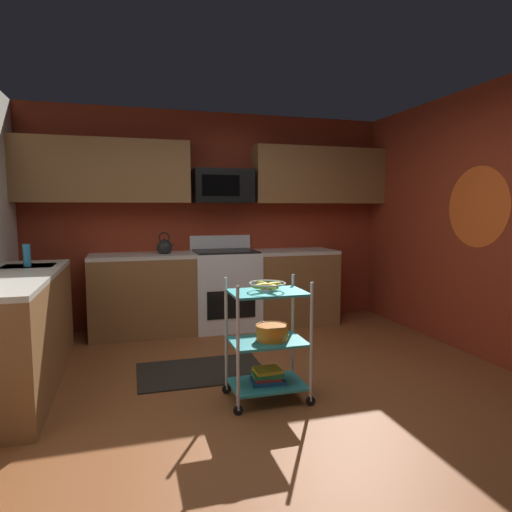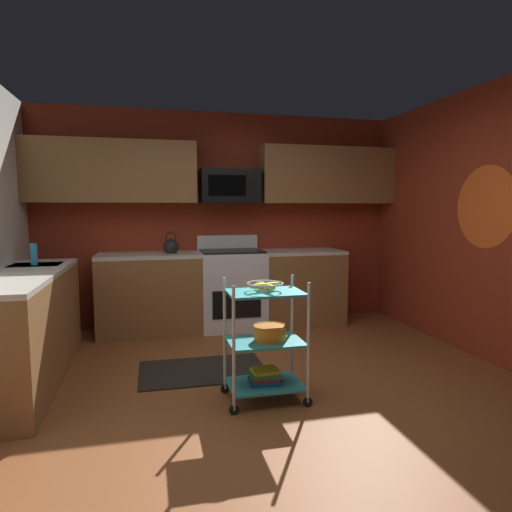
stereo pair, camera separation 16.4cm
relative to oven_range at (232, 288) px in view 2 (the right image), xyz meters
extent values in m
cube|color=brown|center=(-0.08, -2.10, -0.50)|extent=(4.40, 4.80, 0.04)
cube|color=maroon|center=(-0.08, 0.33, 0.82)|extent=(4.52, 0.06, 2.60)
cylinder|color=#E5591E|center=(2.12, -1.65, 0.97)|extent=(0.00, 0.78, 0.78)
cube|color=brown|center=(-0.08, 0.00, -0.04)|extent=(2.92, 0.60, 0.88)
cube|color=beige|center=(-0.08, 0.00, 0.42)|extent=(2.92, 0.60, 0.04)
cube|color=brown|center=(-1.98, -1.30, -0.04)|extent=(0.60, 1.99, 0.88)
cube|color=beige|center=(-1.98, -1.30, 0.42)|extent=(0.60, 1.99, 0.04)
cube|color=#B7BABC|center=(-1.98, -0.75, 0.36)|extent=(0.44, 0.36, 0.16)
cube|color=white|center=(0.00, 0.00, -0.02)|extent=(0.76, 0.64, 0.92)
cube|color=black|center=(0.00, -0.33, -0.13)|extent=(0.56, 0.01, 0.32)
cube|color=white|center=(0.00, 0.29, 0.53)|extent=(0.76, 0.06, 0.18)
cube|color=black|center=(0.00, 0.00, 0.45)|extent=(0.72, 0.60, 0.02)
cube|color=brown|center=(-1.34, 0.13, 1.37)|extent=(1.88, 0.33, 0.70)
cube|color=brown|center=(1.26, 0.13, 1.37)|extent=(1.72, 0.33, 0.70)
cube|color=black|center=(0.00, 0.11, 1.22)|extent=(0.70, 0.38, 0.40)
cube|color=black|center=(-0.06, -0.09, 1.22)|extent=(0.44, 0.01, 0.24)
cylinder|color=silver|center=(-0.40, -2.28, 0.00)|extent=(0.02, 0.02, 0.88)
cylinder|color=black|center=(-0.40, -2.28, -0.44)|extent=(0.07, 0.02, 0.07)
cylinder|color=silver|center=(0.14, -2.28, 0.00)|extent=(0.02, 0.02, 0.88)
cylinder|color=black|center=(0.14, -2.28, -0.44)|extent=(0.07, 0.02, 0.07)
cylinder|color=silver|center=(-0.40, -1.90, 0.00)|extent=(0.02, 0.02, 0.88)
cylinder|color=black|center=(-0.40, -1.90, -0.44)|extent=(0.07, 0.02, 0.07)
cylinder|color=silver|center=(0.14, -1.90, 0.00)|extent=(0.02, 0.02, 0.88)
cylinder|color=black|center=(0.14, -1.90, -0.44)|extent=(0.07, 0.02, 0.07)
cube|color=teal|center=(-0.13, -2.09, -0.36)|extent=(0.55, 0.38, 0.02)
cube|color=teal|center=(-0.13, -2.09, -0.03)|extent=(0.55, 0.38, 0.02)
cube|color=teal|center=(-0.13, -2.09, 0.34)|extent=(0.55, 0.38, 0.02)
torus|color=silver|center=(-0.13, -2.09, 0.41)|extent=(0.27, 0.27, 0.01)
cylinder|color=silver|center=(-0.13, -2.09, 0.36)|extent=(0.12, 0.12, 0.02)
ellipsoid|color=yellow|center=(-0.08, -2.07, 0.40)|extent=(0.17, 0.09, 0.04)
ellipsoid|color=yellow|center=(-0.15, -2.04, 0.40)|extent=(0.09, 0.17, 0.04)
ellipsoid|color=yellow|center=(-0.18, -2.10, 0.40)|extent=(0.17, 0.09, 0.04)
ellipsoid|color=yellow|center=(-0.12, -2.14, 0.40)|extent=(0.09, 0.17, 0.04)
cylinder|color=orange|center=(-0.09, -2.09, 0.04)|extent=(0.24, 0.24, 0.11)
torus|color=orange|center=(-0.09, -2.09, 0.09)|extent=(0.25, 0.25, 0.01)
cube|color=#1E4C8C|center=(-0.13, -2.09, -0.33)|extent=(0.26, 0.18, 0.03)
cube|color=#B22626|center=(-0.13, -2.09, -0.31)|extent=(0.21, 0.16, 0.02)
cube|color=#26723F|center=(-0.13, -2.09, -0.28)|extent=(0.24, 0.17, 0.03)
cube|color=gold|center=(-0.13, -2.09, -0.25)|extent=(0.20, 0.17, 0.02)
sphere|color=black|center=(-0.71, 0.00, 0.51)|extent=(0.18, 0.18, 0.18)
sphere|color=black|center=(-0.71, 0.00, 0.60)|extent=(0.03, 0.03, 0.03)
cone|color=black|center=(-0.63, 0.00, 0.53)|extent=(0.09, 0.04, 0.06)
torus|color=black|center=(-0.71, 0.00, 0.63)|extent=(0.12, 0.01, 0.12)
cylinder|color=#2D8CBF|center=(-1.98, -0.81, 0.54)|extent=(0.06, 0.06, 0.20)
cube|color=black|center=(-0.52, -1.39, -0.47)|extent=(1.11, 0.71, 0.01)
camera|label=1|loc=(-1.11, -5.16, 0.96)|focal=31.18mm
camera|label=2|loc=(-0.95, -5.20, 0.96)|focal=31.18mm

